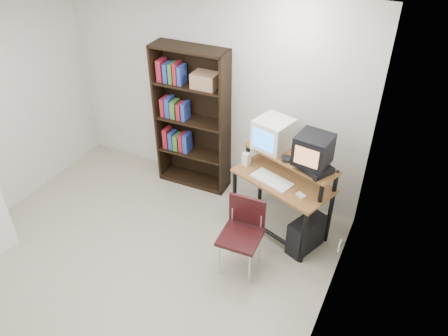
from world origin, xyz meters
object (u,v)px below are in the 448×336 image
at_px(pc_tower, 306,234).
at_px(school_chair, 243,228).
at_px(crt_tv, 313,150).
at_px(crt_monitor, 273,134).
at_px(computer_desk, 283,183).
at_px(bookshelf, 193,118).

bearing_deg(pc_tower, school_chair, -114.21).
bearing_deg(crt_tv, crt_monitor, 164.06).
distance_m(crt_monitor, pc_tower, 1.18).
height_order(computer_desk, crt_tv, crt_tv).
height_order(crt_tv, bookshelf, bookshelf).
bearing_deg(pc_tower, crt_tv, 138.30).
xyz_separation_m(crt_tv, bookshelf, (-1.68, 0.43, -0.24)).
bearing_deg(crt_monitor, computer_desk, -25.90).
relative_size(computer_desk, pc_tower, 2.73).
xyz_separation_m(computer_desk, pc_tower, (0.37, -0.19, -0.47)).
height_order(crt_tv, pc_tower, crt_tv).
bearing_deg(school_chair, crt_tv, 52.84).
relative_size(school_chair, bookshelf, 0.44).
distance_m(pc_tower, bookshelf, 2.02).
relative_size(pc_tower, school_chair, 0.54).
distance_m(crt_tv, school_chair, 1.09).
height_order(crt_monitor, bookshelf, bookshelf).
xyz_separation_m(pc_tower, school_chair, (-0.55, -0.52, 0.30)).
xyz_separation_m(crt_monitor, pc_tower, (0.61, -0.40, -0.94)).
xyz_separation_m(school_chair, bookshelf, (-1.22, 1.13, 0.46)).
height_order(crt_monitor, pc_tower, crt_monitor).
relative_size(computer_desk, crt_tv, 3.20).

